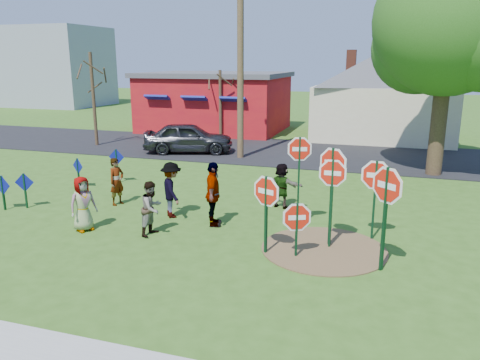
# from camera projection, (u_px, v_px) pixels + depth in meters

# --- Properties ---
(ground) EXTENTS (120.00, 120.00, 0.00)m
(ground) POSITION_uv_depth(u_px,v_px,m) (180.00, 220.00, 14.22)
(ground) COLOR #325819
(ground) RESTS_ON ground
(road) EXTENTS (120.00, 7.50, 0.04)m
(road) POSITION_uv_depth(u_px,v_px,m) (270.00, 151.00, 24.83)
(road) COLOR black
(road) RESTS_ON ground
(dirt_patch) EXTENTS (3.20, 3.20, 0.03)m
(dirt_patch) POSITION_uv_depth(u_px,v_px,m) (324.00, 249.00, 11.98)
(dirt_patch) COLOR brown
(dirt_patch) RESTS_ON ground
(red_building) EXTENTS (9.40, 7.69, 3.90)m
(red_building) POSITION_uv_depth(u_px,v_px,m) (216.00, 101.00, 31.95)
(red_building) COLOR maroon
(red_building) RESTS_ON ground
(cream_house) EXTENTS (9.40, 9.40, 6.50)m
(cream_house) POSITION_uv_depth(u_px,v_px,m) (384.00, 90.00, 28.51)
(cream_house) COLOR beige
(cream_house) RESTS_ON ground
(distant_building) EXTENTS (10.00, 8.00, 8.00)m
(distant_building) POSITION_uv_depth(u_px,v_px,m) (54.00, 67.00, 49.09)
(distant_building) COLOR #8C939E
(distant_building) RESTS_ON ground
(stop_sign_a) EXTENTS (0.96, 0.42, 2.14)m
(stop_sign_a) POSITION_uv_depth(u_px,v_px,m) (266.00, 198.00, 11.40)
(stop_sign_a) COLOR #0F381E
(stop_sign_a) RESTS_ON ground
(stop_sign_b) EXTENTS (0.90, 0.26, 2.79)m
(stop_sign_b) POSITION_uv_depth(u_px,v_px,m) (299.00, 159.00, 13.02)
(stop_sign_b) COLOR #0F381E
(stop_sign_b) RESTS_ON ground
(stop_sign_c) EXTENTS (0.97, 0.48, 2.74)m
(stop_sign_c) POSITION_uv_depth(u_px,v_px,m) (333.00, 174.00, 11.81)
(stop_sign_c) COLOR #0F381E
(stop_sign_c) RESTS_ON ground
(stop_sign_d) EXTENTS (1.07, 0.10, 2.32)m
(stop_sign_d) POSITION_uv_depth(u_px,v_px,m) (376.00, 181.00, 12.27)
(stop_sign_d) COLOR #0F381E
(stop_sign_d) RESTS_ON ground
(stop_sign_e) EXTENTS (0.89, 0.40, 1.51)m
(stop_sign_e) POSITION_uv_depth(u_px,v_px,m) (297.00, 220.00, 11.32)
(stop_sign_e) COLOR #0F381E
(stop_sign_e) RESTS_ON ground
(stop_sign_f) EXTENTS (0.88, 0.76, 2.60)m
(stop_sign_f) POSITION_uv_depth(u_px,v_px,m) (387.00, 194.00, 10.36)
(stop_sign_f) COLOR #0F381E
(stop_sign_f) RESTS_ON ground
(stop_sign_g) EXTENTS (0.95, 0.06, 2.46)m
(stop_sign_g) POSITION_uv_depth(u_px,v_px,m) (332.00, 183.00, 11.70)
(stop_sign_g) COLOR #0F381E
(stop_sign_g) RESTS_ON ground
(blue_diamond_a) EXTENTS (0.65, 0.07, 1.15)m
(blue_diamond_a) POSITION_uv_depth(u_px,v_px,m) (3.00, 189.00, 15.00)
(blue_diamond_a) COLOR #0F381E
(blue_diamond_a) RESTS_ON ground
(blue_diamond_b) EXTENTS (0.61, 0.18, 1.18)m
(blue_diamond_b) POSITION_uv_depth(u_px,v_px,m) (25.00, 187.00, 15.18)
(blue_diamond_b) COLOR #0F381E
(blue_diamond_b) RESTS_ON ground
(blue_diamond_c) EXTENTS (0.58, 0.24, 1.16)m
(blue_diamond_c) POSITION_uv_depth(u_px,v_px,m) (78.00, 170.00, 17.59)
(blue_diamond_c) COLOR #0F381E
(blue_diamond_c) RESTS_ON ground
(blue_diamond_d) EXTENTS (0.66, 0.06, 1.36)m
(blue_diamond_d) POSITION_uv_depth(u_px,v_px,m) (117.00, 162.00, 18.30)
(blue_diamond_d) COLOR #0F381E
(blue_diamond_d) RESTS_ON ground
(person_a) EXTENTS (0.81, 0.92, 1.58)m
(person_a) POSITION_uv_depth(u_px,v_px,m) (83.00, 204.00, 13.16)
(person_a) COLOR #495E9C
(person_a) RESTS_ON ground
(person_b) EXTENTS (0.53, 0.66, 1.59)m
(person_b) POSITION_uv_depth(u_px,v_px,m) (117.00, 182.00, 15.53)
(person_b) COLOR #1E695E
(person_b) RESTS_ON ground
(person_c) EXTENTS (0.69, 0.82, 1.53)m
(person_c) POSITION_uv_depth(u_px,v_px,m) (152.00, 208.00, 12.85)
(person_c) COLOR brown
(person_c) RESTS_ON ground
(person_d) EXTENTS (1.20, 1.27, 1.72)m
(person_d) POSITION_uv_depth(u_px,v_px,m) (172.00, 190.00, 14.29)
(person_d) COLOR #323238
(person_d) RESTS_ON ground
(person_e) EXTENTS (0.75, 1.20, 1.90)m
(person_e) POSITION_uv_depth(u_px,v_px,m) (213.00, 194.00, 13.50)
(person_e) COLOR #533662
(person_e) RESTS_ON ground
(person_f) EXTENTS (1.45, 0.85, 1.49)m
(person_f) POSITION_uv_depth(u_px,v_px,m) (282.00, 186.00, 15.24)
(person_f) COLOR #1C472D
(person_f) RESTS_ON ground
(suv) EXTENTS (4.88, 3.09, 1.55)m
(suv) POSITION_uv_depth(u_px,v_px,m) (188.00, 138.00, 24.19)
(suv) COLOR #2F2F34
(suv) RESTS_ON road
(utility_pole) EXTENTS (2.41, 0.67, 10.00)m
(utility_pole) POSITION_uv_depth(u_px,v_px,m) (240.00, 48.00, 21.82)
(utility_pole) COLOR #4C3823
(utility_pole) RESTS_ON ground
(leafy_tree) EXTENTS (6.43, 5.87, 9.14)m
(leafy_tree) POSITION_uv_depth(u_px,v_px,m) (453.00, 29.00, 18.25)
(leafy_tree) COLOR #382819
(leafy_tree) RESTS_ON ground
(bare_tree_west) EXTENTS (1.80, 1.80, 5.13)m
(bare_tree_west) POSITION_uv_depth(u_px,v_px,m) (93.00, 86.00, 25.68)
(bare_tree_west) COLOR #382819
(bare_tree_west) RESTS_ON ground
(bare_tree_east) EXTENTS (1.80, 1.80, 4.14)m
(bare_tree_east) POSITION_uv_depth(u_px,v_px,m) (220.00, 95.00, 27.88)
(bare_tree_east) COLOR #382819
(bare_tree_east) RESTS_ON ground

